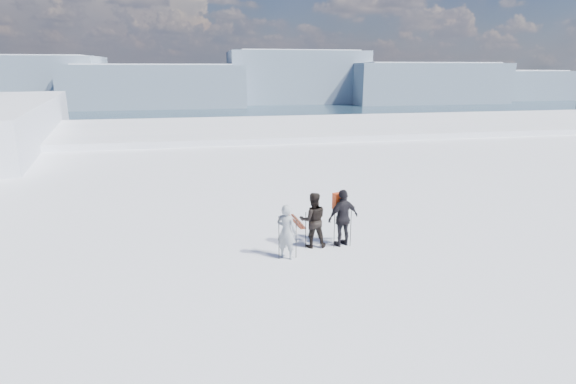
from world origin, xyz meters
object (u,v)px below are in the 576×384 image
skier_dark (313,220)px  skis_loose (297,221)px  skier_grey (286,232)px  skier_pack (343,218)px

skier_dark → skis_loose: bearing=-84.9°
skier_grey → skis_loose: size_ratio=0.99×
skier_dark → skis_loose: skier_dark is taller
skier_grey → skier_dark: 1.23m
skier_dark → skier_pack: size_ratio=0.96×
skier_grey → skier_dark: skier_dark is taller
skier_grey → skier_pack: (1.97, 0.63, 0.09)m
skier_dark → skier_grey: bearing=40.8°
skier_dark → skier_pack: (0.97, -0.09, 0.04)m
skis_loose → skier_pack: bearing=-69.2°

